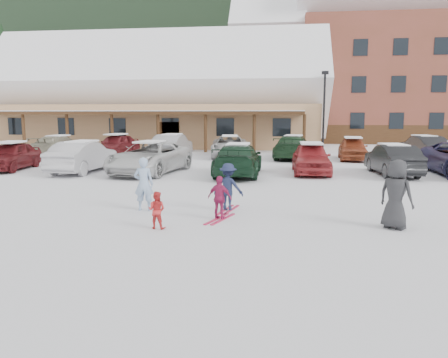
# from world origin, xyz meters

# --- Properties ---
(ground) EXTENTS (160.00, 160.00, 0.00)m
(ground) POSITION_xyz_m (0.00, 0.00, 0.00)
(ground) COLOR white
(ground) RESTS_ON ground
(forested_hillside) EXTENTS (300.00, 70.00, 38.00)m
(forested_hillside) POSITION_xyz_m (0.00, 85.00, 19.00)
(forested_hillside) COLOR black
(forested_hillside) RESTS_ON ground
(day_lodge) EXTENTS (29.12, 12.50, 10.38)m
(day_lodge) POSITION_xyz_m (-9.00, 27.96, 3.94)
(day_lodge) COLOR tan
(day_lodge) RESTS_ON ground
(alpine_hotel) EXTENTS (31.48, 14.01, 21.48)m
(alpine_hotel) POSITION_xyz_m (14.27, 38.00, 8.63)
(alpine_hotel) COLOR brown
(alpine_hotel) RESTS_ON ground
(lamp_post) EXTENTS (0.50, 0.25, 6.01)m
(lamp_post) POSITION_xyz_m (5.14, 22.92, 3.40)
(lamp_post) COLOR black
(lamp_post) RESTS_ON ground
(conifer_2) EXTENTS (5.28, 5.28, 12.24)m
(conifer_2) POSITION_xyz_m (-30.00, 42.00, 6.83)
(conifer_2) COLOR black
(conifer_2) RESTS_ON ground
(conifer_3) EXTENTS (3.96, 3.96, 9.18)m
(conifer_3) POSITION_xyz_m (6.00, 44.00, 5.12)
(conifer_3) COLOR black
(conifer_3) RESTS_ON ground
(adult_skier) EXTENTS (0.61, 0.43, 1.58)m
(adult_skier) POSITION_xyz_m (-2.10, 1.10, 0.79)
(adult_skier) COLOR #94AFD2
(adult_skier) RESTS_ON ground
(toddler_red) EXTENTS (0.50, 0.41, 0.94)m
(toddler_red) POSITION_xyz_m (-1.15, -0.87, 0.47)
(toddler_red) COLOR red
(toddler_red) RESTS_ON ground
(child_navy) EXTENTS (1.00, 0.71, 1.41)m
(child_navy) POSITION_xyz_m (0.37, 1.40, 0.70)
(child_navy) COLOR #19213F
(child_navy) RESTS_ON ground
(skis_child_navy) EXTENTS (0.50, 1.41, 0.03)m
(skis_child_navy) POSITION_xyz_m (0.37, 1.40, 0.01)
(skis_child_navy) COLOR #B01940
(skis_child_navy) RESTS_ON ground
(child_magenta) EXTENTS (0.76, 0.49, 1.19)m
(child_magenta) POSITION_xyz_m (0.28, 0.24, 0.60)
(child_magenta) COLOR #A32154
(child_magenta) RESTS_ON ground
(skis_child_magenta) EXTENTS (0.63, 1.39, 0.03)m
(skis_child_magenta) POSITION_xyz_m (0.28, 0.24, 0.01)
(skis_child_magenta) COLOR #B01940
(skis_child_magenta) RESTS_ON ground
(bystander_dark) EXTENTS (1.00, 0.97, 1.74)m
(bystander_dark) POSITION_xyz_m (4.73, -0.13, 0.87)
(bystander_dark) COLOR #292A2C
(bystander_dark) RESTS_ON ground
(parked_car_0) EXTENTS (2.10, 4.34, 1.43)m
(parked_car_0) POSITION_xyz_m (-11.73, 9.43, 0.71)
(parked_car_0) COLOR maroon
(parked_car_0) RESTS_ON ground
(parked_car_1) EXTENTS (1.84, 4.69, 1.52)m
(parked_car_1) POSITION_xyz_m (-7.68, 9.01, 0.76)
(parked_car_1) COLOR #B6B5BA
(parked_car_1) RESTS_ON ground
(parked_car_2) EXTENTS (3.40, 5.83, 1.53)m
(parked_car_2) POSITION_xyz_m (-4.32, 9.09, 0.76)
(parked_car_2) COLOR silver
(parked_car_2) RESTS_ON ground
(parked_car_3) EXTENTS (2.06, 5.05, 1.46)m
(parked_car_3) POSITION_xyz_m (-0.04, 8.84, 0.73)
(parked_car_3) COLOR #153320
(parked_car_3) RESTS_ON ground
(parked_car_4) EXTENTS (1.76, 4.30, 1.46)m
(parked_car_4) POSITION_xyz_m (3.36, 10.01, 0.73)
(parked_car_4) COLOR #AD2F33
(parked_car_4) RESTS_ON ground
(parked_car_5) EXTENTS (1.83, 4.44, 1.43)m
(parked_car_5) POSITION_xyz_m (7.10, 9.89, 0.71)
(parked_car_5) COLOR black
(parked_car_5) RESTS_ON ground
(parked_car_7) EXTENTS (2.04, 4.86, 1.40)m
(parked_car_7) POSITION_xyz_m (-12.81, 16.36, 0.70)
(parked_car_7) COLOR gray
(parked_car_7) RESTS_ON ground
(parked_car_8) EXTENTS (2.43, 4.52, 1.46)m
(parked_car_8) POSITION_xyz_m (-9.30, 17.67, 0.73)
(parked_car_8) COLOR maroon
(parked_car_8) RESTS_ON ground
(parked_car_9) EXTENTS (1.79, 4.72, 1.54)m
(parked_car_9) POSITION_xyz_m (-5.02, 16.30, 0.77)
(parked_car_9) COLOR #9A9B9F
(parked_car_9) RESTS_ON ground
(parked_car_10) EXTENTS (2.93, 5.36, 1.43)m
(parked_car_10) POSITION_xyz_m (-1.38, 17.26, 0.71)
(parked_car_10) COLOR #BBBBBB
(parked_car_10) RESTS_ON ground
(parked_car_11) EXTENTS (2.83, 5.37, 1.48)m
(parked_car_11) POSITION_xyz_m (2.71, 16.78, 0.74)
(parked_car_11) COLOR #1F3F24
(parked_car_11) RESTS_ON ground
(parked_car_12) EXTENTS (1.98, 4.23, 1.40)m
(parked_car_12) POSITION_xyz_m (6.36, 16.63, 0.70)
(parked_car_12) COLOR #A54B2A
(parked_car_12) RESTS_ON ground
(parked_car_13) EXTENTS (2.06, 4.66, 1.49)m
(parked_car_13) POSITION_xyz_m (10.84, 17.60, 0.74)
(parked_car_13) COLOR black
(parked_car_13) RESTS_ON ground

